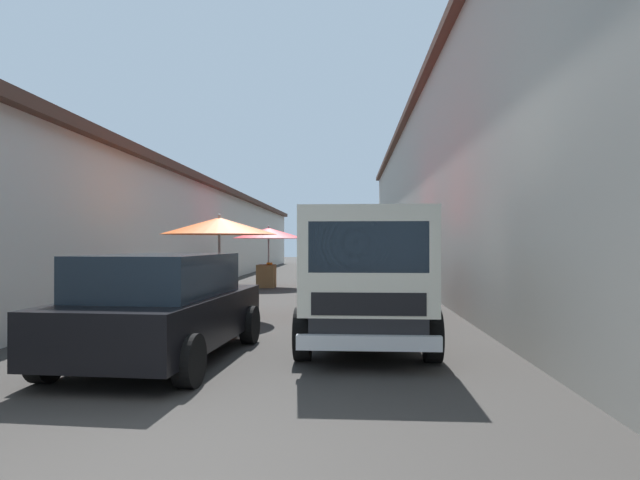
{
  "coord_description": "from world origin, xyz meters",
  "views": [
    {
      "loc": [
        -3.2,
        -1.43,
        1.6
      ],
      "look_at": [
        11.08,
        -0.66,
        1.68
      ],
      "focal_mm": 30.34,
      "sensor_mm": 36.0,
      "label": 1
    }
  ],
  "objects_px": {
    "fruit_stall_near_left": "(371,237)",
    "vendor_by_crates": "(326,259)",
    "fruit_stall_mid_lane": "(357,244)",
    "fruit_stall_near_right": "(268,238)",
    "parked_scooter": "(420,291)",
    "delivery_truck": "(366,281)",
    "plastic_stool": "(161,304)",
    "fruit_stall_far_right": "(218,239)",
    "hatchback_car": "(163,306)"
  },
  "relations": [
    {
      "from": "fruit_stall_mid_lane",
      "to": "plastic_stool",
      "type": "xyz_separation_m",
      "value": [
        -0.98,
        4.07,
        -1.25
      ]
    },
    {
      "from": "fruit_stall_near_left",
      "to": "plastic_stool",
      "type": "distance_m",
      "value": 7.36
    },
    {
      "from": "fruit_stall_far_right",
      "to": "delivery_truck",
      "type": "bearing_deg",
      "value": -137.96
    },
    {
      "from": "fruit_stall_far_right",
      "to": "hatchback_car",
      "type": "height_order",
      "value": "fruit_stall_far_right"
    },
    {
      "from": "fruit_stall_near_right",
      "to": "delivery_truck",
      "type": "height_order",
      "value": "fruit_stall_near_right"
    },
    {
      "from": "fruit_stall_near_right",
      "to": "hatchback_car",
      "type": "height_order",
      "value": "fruit_stall_near_right"
    },
    {
      "from": "fruit_stall_mid_lane",
      "to": "fruit_stall_near_right",
      "type": "height_order",
      "value": "fruit_stall_near_right"
    },
    {
      "from": "fruit_stall_near_right",
      "to": "hatchback_car",
      "type": "xyz_separation_m",
      "value": [
        -12.29,
        -0.41,
        -1.04
      ]
    },
    {
      "from": "fruit_stall_mid_lane",
      "to": "vendor_by_crates",
      "type": "height_order",
      "value": "fruit_stall_mid_lane"
    },
    {
      "from": "fruit_stall_near_left",
      "to": "vendor_by_crates",
      "type": "xyz_separation_m",
      "value": [
        3.86,
        1.56,
        -0.82
      ]
    },
    {
      "from": "vendor_by_crates",
      "to": "plastic_stool",
      "type": "bearing_deg",
      "value": 162.35
    },
    {
      "from": "fruit_stall_near_left",
      "to": "delivery_truck",
      "type": "relative_size",
      "value": 0.5
    },
    {
      "from": "fruit_stall_far_right",
      "to": "vendor_by_crates",
      "type": "bearing_deg",
      "value": -12.02
    },
    {
      "from": "hatchback_car",
      "to": "fruit_stall_far_right",
      "type": "bearing_deg",
      "value": 3.88
    },
    {
      "from": "fruit_stall_far_right",
      "to": "parked_scooter",
      "type": "distance_m",
      "value": 5.01
    },
    {
      "from": "delivery_truck",
      "to": "plastic_stool",
      "type": "xyz_separation_m",
      "value": [
        3.0,
        4.15,
        -0.71
      ]
    },
    {
      "from": "delivery_truck",
      "to": "vendor_by_crates",
      "type": "height_order",
      "value": "delivery_truck"
    },
    {
      "from": "delivery_truck",
      "to": "vendor_by_crates",
      "type": "relative_size",
      "value": 2.93
    },
    {
      "from": "fruit_stall_mid_lane",
      "to": "plastic_stool",
      "type": "bearing_deg",
      "value": 103.47
    },
    {
      "from": "fruit_stall_near_right",
      "to": "delivery_truck",
      "type": "xyz_separation_m",
      "value": [
        -11.49,
        -3.2,
        -0.74
      ]
    },
    {
      "from": "fruit_stall_far_right",
      "to": "fruit_stall_near_right",
      "type": "bearing_deg",
      "value": 0.87
    },
    {
      "from": "hatchback_car",
      "to": "fruit_stall_mid_lane",
      "type": "bearing_deg",
      "value": -29.59
    },
    {
      "from": "hatchback_car",
      "to": "plastic_stool",
      "type": "bearing_deg",
      "value": 19.79
    },
    {
      "from": "parked_scooter",
      "to": "delivery_truck",
      "type": "bearing_deg",
      "value": 164.22
    },
    {
      "from": "fruit_stall_mid_lane",
      "to": "delivery_truck",
      "type": "relative_size",
      "value": 0.53
    },
    {
      "from": "fruit_stall_far_right",
      "to": "parked_scooter",
      "type": "relative_size",
      "value": 1.47
    },
    {
      "from": "fruit_stall_mid_lane",
      "to": "fruit_stall_near_right",
      "type": "distance_m",
      "value": 8.14
    },
    {
      "from": "fruit_stall_far_right",
      "to": "vendor_by_crates",
      "type": "height_order",
      "value": "fruit_stall_far_right"
    },
    {
      "from": "fruit_stall_far_right",
      "to": "parked_scooter",
      "type": "height_order",
      "value": "fruit_stall_far_right"
    },
    {
      "from": "hatchback_car",
      "to": "delivery_truck",
      "type": "height_order",
      "value": "delivery_truck"
    },
    {
      "from": "fruit_stall_near_left",
      "to": "fruit_stall_near_right",
      "type": "xyz_separation_m",
      "value": [
        2.92,
        3.61,
        -0.02
      ]
    },
    {
      "from": "hatchback_car",
      "to": "plastic_stool",
      "type": "relative_size",
      "value": 9.24
    },
    {
      "from": "fruit_stall_far_right",
      "to": "delivery_truck",
      "type": "relative_size",
      "value": 0.5
    },
    {
      "from": "fruit_stall_far_right",
      "to": "hatchback_car",
      "type": "bearing_deg",
      "value": -176.12
    },
    {
      "from": "vendor_by_crates",
      "to": "hatchback_car",
      "type": "bearing_deg",
      "value": 172.94
    },
    {
      "from": "fruit_stall_near_left",
      "to": "hatchback_car",
      "type": "relative_size",
      "value": 0.62
    },
    {
      "from": "parked_scooter",
      "to": "plastic_stool",
      "type": "distance_m",
      "value": 6.01
    },
    {
      "from": "hatchback_car",
      "to": "vendor_by_crates",
      "type": "xyz_separation_m",
      "value": [
        13.23,
        -1.64,
        0.24
      ]
    },
    {
      "from": "hatchback_car",
      "to": "fruit_stall_near_left",
      "type": "bearing_deg",
      "value": -18.87
    },
    {
      "from": "fruit_stall_near_left",
      "to": "fruit_stall_mid_lane",
      "type": "bearing_deg",
      "value": 173.87
    },
    {
      "from": "delivery_truck",
      "to": "fruit_stall_near_left",
      "type": "bearing_deg",
      "value": -2.77
    },
    {
      "from": "fruit_stall_near_left",
      "to": "plastic_stool",
      "type": "bearing_deg",
      "value": 140.67
    },
    {
      "from": "vendor_by_crates",
      "to": "plastic_stool",
      "type": "xyz_separation_m",
      "value": [
        -9.44,
        3.0,
        -0.65
      ]
    },
    {
      "from": "fruit_stall_near_left",
      "to": "fruit_stall_near_right",
      "type": "bearing_deg",
      "value": 51.05
    },
    {
      "from": "fruit_stall_near_left",
      "to": "hatchback_car",
      "type": "xyz_separation_m",
      "value": [
        -9.37,
        3.2,
        -1.06
      ]
    },
    {
      "from": "vendor_by_crates",
      "to": "fruit_stall_far_right",
      "type": "bearing_deg",
      "value": 167.98
    },
    {
      "from": "parked_scooter",
      "to": "fruit_stall_far_right",
      "type": "bearing_deg",
      "value": 111.08
    },
    {
      "from": "delivery_truck",
      "to": "vendor_by_crates",
      "type": "bearing_deg",
      "value": 5.28
    },
    {
      "from": "fruit_stall_near_left",
      "to": "parked_scooter",
      "type": "height_order",
      "value": "fruit_stall_near_left"
    },
    {
      "from": "fruit_stall_far_right",
      "to": "fruit_stall_near_left",
      "type": "relative_size",
      "value": 1.0
    }
  ]
}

